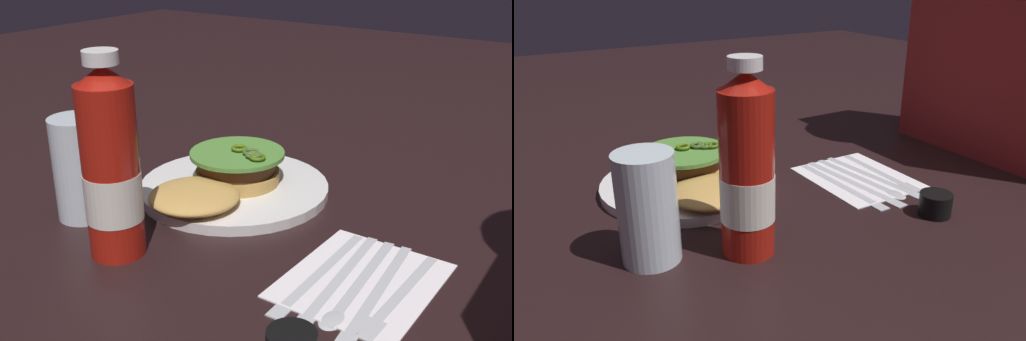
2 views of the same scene
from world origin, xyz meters
The scene contains 11 objects.
ground_plane centered at (0.00, 0.00, 0.00)m, with size 3.00×3.00×0.00m, color black.
dinner_plate centered at (-0.02, 0.00, 0.01)m, with size 0.27×0.27×0.01m, color white.
burger_sandwich centered at (0.01, 0.00, 0.03)m, with size 0.23×0.14×0.05m.
ketchup_bottle centered at (0.20, -0.01, 0.10)m, with size 0.07×0.07×0.24m.
water_glass centered at (0.15, -0.12, 0.07)m, with size 0.07×0.07×0.14m, color silver.
napkin centered at (0.09, 0.25, 0.00)m, with size 0.18×0.15×0.00m, color white.
butter_knife centered at (0.12, 0.21, 0.00)m, with size 0.20×0.02×0.00m.
table_knife centered at (0.12, 0.23, 0.00)m, with size 0.21×0.03×0.00m.
spoon_utensil centered at (0.12, 0.26, 0.00)m, with size 0.19×0.03×0.00m.
steak_knife centered at (0.12, 0.28, 0.00)m, with size 0.22×0.03×0.00m.
fork_utensil centered at (0.11, 0.30, 0.00)m, with size 0.18×0.02×0.00m.
Camera 1 is at (0.62, 0.48, 0.36)m, focal length 42.40 mm.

